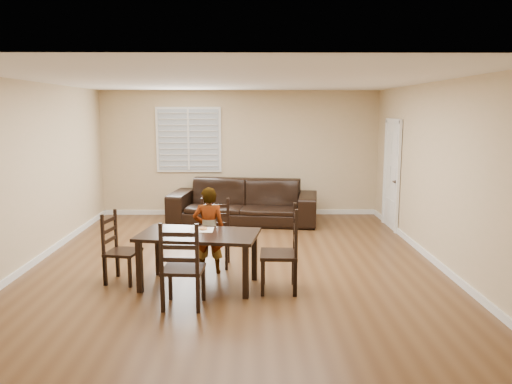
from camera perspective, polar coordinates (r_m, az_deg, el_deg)
ground at (r=7.68m, az=-2.38°, el=-7.91°), size 7.00×7.00×0.00m
room at (r=7.53m, az=-2.16°, el=5.74°), size 6.04×7.04×2.72m
dining_table at (r=6.52m, az=-6.57°, el=-5.45°), size 1.63×1.09×0.71m
chair_near at (r=7.47m, az=-4.71°, el=-4.86°), size 0.46×0.43×0.99m
chair_far at (r=5.80m, az=-8.58°, el=-8.89°), size 0.50×0.47×1.04m
chair_left at (r=6.96m, az=-15.83°, el=-6.41°), size 0.47×0.50×0.95m
chair_right at (r=6.36m, az=3.81°, el=-6.92°), size 0.48×0.51×1.10m
child at (r=7.03m, az=-5.40°, el=-4.38°), size 0.45×0.30×1.23m
napkin at (r=6.65m, az=-6.20°, el=-4.32°), size 0.30×0.30×0.00m
donut at (r=6.64m, az=-6.05°, el=-4.14°), size 0.11×0.11×0.04m
sofa at (r=10.20m, az=-1.45°, el=-1.08°), size 3.11×1.57×0.87m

